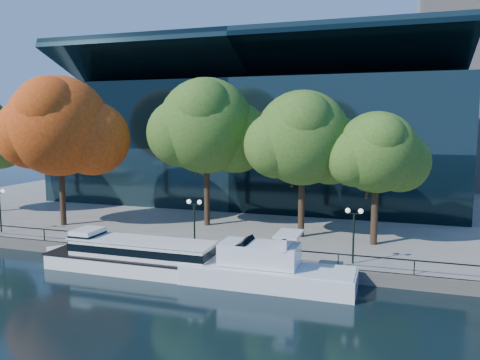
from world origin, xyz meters
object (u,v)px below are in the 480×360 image
(tree_2, at_px, (208,128))
(tree_3, at_px, (304,140))
(tree_4, at_px, (378,154))
(tour_boat, at_px, (132,254))
(cruiser_near, at_px, (260,268))
(lamp_1, at_px, (194,213))
(lamp_2, at_px, (354,223))
(tree_1, at_px, (61,128))

(tree_2, height_order, tree_3, tree_2)
(tree_4, bearing_deg, tree_2, 170.82)
(tour_boat, height_order, cruiser_near, cruiser_near)
(cruiser_near, height_order, lamp_1, lamp_1)
(cruiser_near, bearing_deg, tree_2, 125.22)
(tour_boat, xyz_separation_m, lamp_1, (3.56, 3.62, 2.73))
(cruiser_near, distance_m, tree_2, 17.68)
(tree_2, bearing_deg, tour_boat, -96.46)
(cruiser_near, bearing_deg, lamp_1, 150.17)
(tree_3, xyz_separation_m, lamp_1, (-7.49, -6.76, -5.60))
(tour_boat, height_order, lamp_2, lamp_2)
(cruiser_near, relative_size, lamp_2, 3.26)
(tree_3, bearing_deg, lamp_2, -54.26)
(tree_1, bearing_deg, tree_2, 17.52)
(lamp_1, bearing_deg, tree_1, 164.90)
(tour_boat, height_order, lamp_1, lamp_1)
(tour_boat, distance_m, tree_1, 17.24)
(tree_2, relative_size, tree_4, 1.31)
(tree_2, relative_size, lamp_2, 3.57)
(tree_3, height_order, lamp_2, tree_3)
(tree_4, distance_m, lamp_1, 15.64)
(cruiser_near, bearing_deg, tree_1, 160.30)
(tree_3, bearing_deg, tour_boat, -136.81)
(tour_boat, relative_size, cruiser_near, 1.18)
(lamp_1, bearing_deg, tree_3, 42.04)
(cruiser_near, distance_m, tree_4, 14.15)
(tree_4, distance_m, lamp_2, 7.63)
(tree_3, height_order, tree_4, tree_3)
(tree_2, bearing_deg, lamp_2, -30.43)
(tour_boat, bearing_deg, lamp_1, 45.48)
(tree_4, bearing_deg, tour_boat, -150.97)
(cruiser_near, relative_size, tree_4, 1.19)
(tree_1, relative_size, lamp_1, 3.62)
(tree_3, xyz_separation_m, lamp_2, (4.86, -6.76, -5.60))
(tour_boat, relative_size, lamp_1, 3.85)
(tour_boat, bearing_deg, tree_3, 43.19)
(lamp_1, bearing_deg, tour_boat, -134.52)
(tree_3, bearing_deg, tree_2, 169.55)
(tree_3, bearing_deg, lamp_1, -137.96)
(tree_1, xyz_separation_m, tree_3, (23.26, 2.50, -0.96))
(tree_3, bearing_deg, cruiser_near, -95.65)
(tree_2, distance_m, lamp_2, 18.10)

